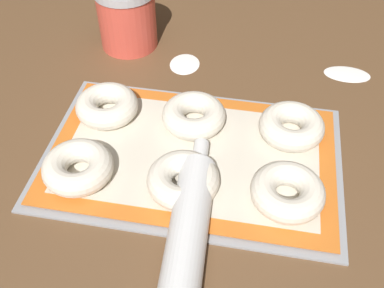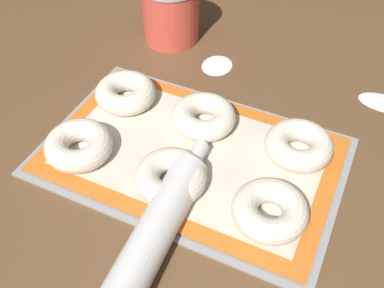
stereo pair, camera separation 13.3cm
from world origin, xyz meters
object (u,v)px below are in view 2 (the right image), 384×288
object	(u,v)px
bagel_front_center	(171,177)
bagel_back_center	(204,117)
bagel_front_left	(79,145)
bagel_back_left	(126,93)
flour_canister	(171,10)
rolling_pin	(138,264)
bagel_front_right	(270,210)
baking_tray	(192,155)
bagel_back_right	(299,145)

from	to	relation	value
bagel_front_center	bagel_back_center	xyz separation A→B (m)	(-0.01, 0.15, 0.00)
bagel_front_left	bagel_back_center	xyz separation A→B (m)	(0.16, 0.15, 0.00)
bagel_back_left	flour_canister	bearing A→B (deg)	96.64
bagel_front_center	flour_canister	distance (m)	0.44
flour_canister	rolling_pin	world-z (taller)	flour_canister
bagel_back_center	bagel_front_right	bearing A→B (deg)	-40.09
bagel_back_left	rolling_pin	bearing A→B (deg)	-56.32
bagel_front_left	bagel_front_center	size ratio (longest dim) A/B	1.00
baking_tray	bagel_back_right	size ratio (longest dim) A/B	4.42
bagel_back_left	bagel_back_center	xyz separation A→B (m)	(0.16, 0.00, 0.00)
baking_tray	bagel_back_right	xyz separation A→B (m)	(0.16, 0.07, 0.03)
bagel_front_right	rolling_pin	world-z (taller)	rolling_pin
baking_tray	bagel_front_left	world-z (taller)	bagel_front_left
baking_tray	bagel_back_left	bearing A→B (deg)	158.31
rolling_pin	bagel_back_center	bearing A→B (deg)	97.16
bagel_front_left	bagel_front_center	xyz separation A→B (m)	(0.17, 0.00, 0.00)
bagel_front_center	flour_canister	size ratio (longest dim) A/B	0.83
baking_tray	bagel_front_right	size ratio (longest dim) A/B	4.42
bagel_front_right	bagel_back_right	world-z (taller)	same
baking_tray	rolling_pin	distance (m)	0.23
bagel_front_left	bagel_front_center	bearing A→B (deg)	1.52
bagel_front_left	baking_tray	bearing A→B (deg)	26.03
flour_canister	bagel_front_right	bearing A→B (deg)	-47.09
baking_tray	bagel_front_center	xyz separation A→B (m)	(0.00, -0.08, 0.03)
bagel_back_center	flour_canister	distance (m)	0.31
bagel_back_right	rolling_pin	bearing A→B (deg)	-113.99
bagel_back_left	flour_canister	xyz separation A→B (m)	(-0.03, 0.24, 0.04)
bagel_front_left	bagel_back_left	xyz separation A→B (m)	(0.00, 0.15, 0.00)
bagel_front_right	rolling_pin	bearing A→B (deg)	-130.35
bagel_back_left	bagel_back_right	bearing A→B (deg)	0.99
bagel_front_left	bagel_front_right	size ratio (longest dim) A/B	1.00
flour_canister	bagel_back_left	bearing A→B (deg)	-83.36
flour_canister	rolling_pin	size ratio (longest dim) A/B	0.29
bagel_front_center	bagel_back_left	distance (m)	0.22
bagel_front_right	bagel_back_center	size ratio (longest dim) A/B	1.00
bagel_back_right	rolling_pin	distance (m)	0.33
bagel_front_right	bagel_back_left	distance (m)	0.36
bagel_back_right	flour_canister	xyz separation A→B (m)	(-0.36, 0.24, 0.04)
flour_canister	baking_tray	bearing A→B (deg)	-57.64
baking_tray	flour_canister	bearing A→B (deg)	122.36
bagel_front_left	bagel_back_left	distance (m)	0.15
bagel_back_left	rolling_pin	xyz separation A→B (m)	(0.20, -0.29, -0.00)
bagel_front_right	bagel_back_right	distance (m)	0.15
bagel_back_left	bagel_back_center	world-z (taller)	same
bagel_front_left	bagel_front_right	world-z (taller)	same
baking_tray	rolling_pin	xyz separation A→B (m)	(0.03, -0.23, 0.02)
bagel_front_left	flour_canister	distance (m)	0.40
bagel_front_center	flour_canister	xyz separation A→B (m)	(-0.20, 0.39, 0.04)
baking_tray	bagel_front_left	xyz separation A→B (m)	(-0.17, -0.08, 0.03)
bagel_back_left	bagel_back_right	world-z (taller)	same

